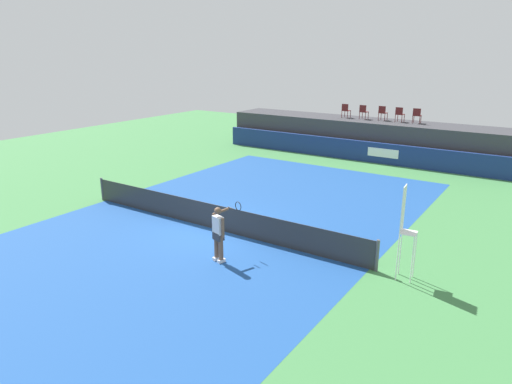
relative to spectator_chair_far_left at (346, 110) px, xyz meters
name	(u,v)px	position (x,y,z in m)	size (l,w,h in m)	color
ground_plane	(258,207)	(1.48, -12.33, -2.69)	(48.00, 48.00, 0.00)	#3D7A42
court_inner	(213,228)	(1.48, -15.33, -2.69)	(12.00, 22.00, 0.00)	#1C478C
sponsor_wall	(355,150)	(1.49, -1.83, -2.09)	(18.00, 0.22, 1.20)	navy
spectator_platform	(366,137)	(1.48, -0.03, -1.59)	(18.00, 2.80, 2.20)	#38383D
spectator_chair_far_left	(346,110)	(0.00, 0.00, 0.00)	(0.47, 0.47, 0.89)	#561919
spectator_chair_left	(364,111)	(1.18, 0.01, 0.00)	(0.48, 0.48, 0.89)	#561919
spectator_chair_center	(383,112)	(2.34, 0.16, 0.00)	(0.47, 0.47, 0.89)	#561919
spectator_chair_right	(400,114)	(3.40, 0.09, 0.00)	(0.46, 0.46, 0.89)	#561919
spectator_chair_far_right	(417,115)	(4.40, 0.12, 0.00)	(0.48, 0.48, 0.89)	#561919
umpire_chair	(405,226)	(8.41, -15.34, -1.11)	(0.48, 0.48, 2.76)	white
tennis_net	(213,216)	(1.48, -15.33, -2.22)	(12.40, 0.02, 0.95)	#2D2D2D
net_post_near	(102,189)	(-4.72, -15.33, -2.19)	(0.10, 0.10, 1.00)	#4C4C51
net_post_far	(377,256)	(7.68, -15.33, -2.19)	(0.10, 0.10, 1.00)	#4C4C51
tennis_player	(219,232)	(3.37, -17.35, -1.73)	(0.56, 1.23, 1.77)	white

